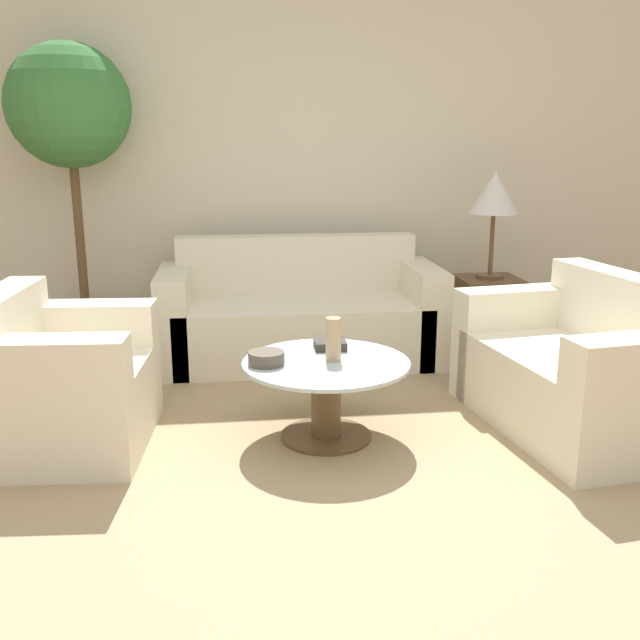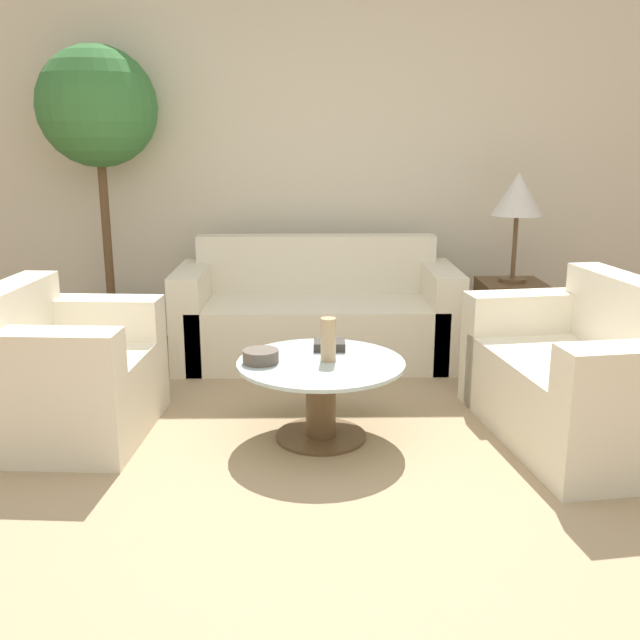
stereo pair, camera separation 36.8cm
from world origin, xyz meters
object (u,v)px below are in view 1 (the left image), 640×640
table_lamp (495,195)px  armchair (60,389)px  coffee_table (326,389)px  bowl (266,358)px  book_stack (330,345)px  vase (333,339)px  loveseat (581,375)px  sofa_main (300,318)px  potted_plant (71,127)px

table_lamp → armchair: bearing=-154.1°
coffee_table → bowl: 0.34m
book_stack → vase: bearing=-92.2°
coffee_table → loveseat: bearing=-0.1°
loveseat → armchair: bearing=-100.0°
coffee_table → book_stack: book_stack is taller
sofa_main → bowl: sofa_main is taller
sofa_main → bowl: size_ratio=10.60×
coffee_table → bowl: bowl is taller
sofa_main → vase: size_ratio=8.60×
armchair → coffee_table: bearing=-89.9°
armchair → book_stack: bearing=-80.9°
table_lamp → sofa_main: bearing=178.3°
sofa_main → vase: bearing=-88.4°
potted_plant → book_stack: 2.38m
sofa_main → potted_plant: (-1.46, 0.29, 1.26)m
bowl → book_stack: (0.34, 0.23, -0.01)m
sofa_main → loveseat: sofa_main is taller
table_lamp → bowl: (-1.60, -1.36, -0.66)m
potted_plant → book_stack: potted_plant is taller
coffee_table → vase: size_ratio=3.84×
armchair → potted_plant: (-0.18, 1.59, 1.25)m
armchair → book_stack: (1.34, 0.13, 0.14)m
bowl → armchair: bearing=174.2°
sofa_main → potted_plant: size_ratio=0.89×
loveseat → vase: 1.31m
vase → armchair: bearing=176.7°
vase → loveseat: bearing=-0.4°
loveseat → book_stack: 1.30m
armchair → potted_plant: size_ratio=0.45×
table_lamp → book_stack: table_lamp is taller
armchair → vase: armchair is taller
sofa_main → coffee_table: sofa_main is taller
coffee_table → table_lamp: bearing=45.8°
armchair → potted_plant: bearing=10.2°
loveseat → potted_plant: (-2.79, 1.67, 1.25)m
armchair → vase: bearing=-89.5°
coffee_table → sofa_main: bearing=90.1°
coffee_table → table_lamp: 2.05m
potted_plant → book_stack: size_ratio=12.66×
loveseat → table_lamp: (-0.02, 1.35, 0.81)m
armchair → table_lamp: size_ratio=1.29×
bowl → coffee_table: bearing=3.4°
vase → coffee_table: bearing=-168.0°
sofa_main → armchair: (-1.29, -1.30, 0.01)m
table_lamp → book_stack: 1.82m
vase → bowl: vase is taller
sofa_main → table_lamp: bearing=-1.7°
loveseat → vase: size_ratio=6.27×
armchair → bowl: 1.01m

